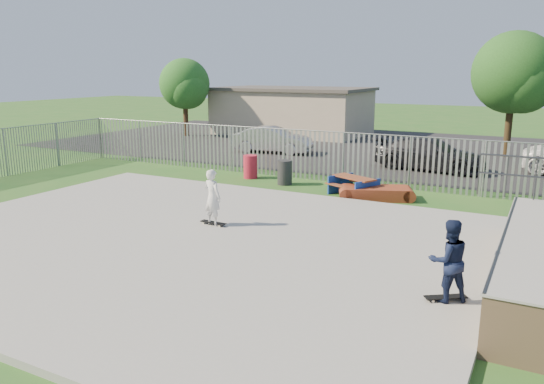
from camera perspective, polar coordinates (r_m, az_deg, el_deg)
The scene contains 17 objects.
ground at distance 14.03m, azimuth -9.44°, elevation -5.35°, with size 120.00×120.00×0.00m, color #296021.
concrete_slab at distance 14.00m, azimuth -9.46°, elevation -5.06°, with size 15.00×12.00×0.15m, color #999994.
fence at distance 17.07m, azimuth 2.48°, elevation 1.59°, with size 26.04×16.02×2.00m.
picnic_table at distance 19.08m, azimuth 8.78°, elevation 0.65°, with size 2.00×1.86×0.67m.
funbox at distance 18.69m, azimuth 11.15°, elevation -0.12°, with size 2.37×1.79×0.43m.
trash_bin_red at distance 21.90m, azimuth -2.34°, elevation 2.74°, with size 0.57×0.57×0.95m, color #B51B33.
trash_bin_grey at distance 20.65m, azimuth 1.38°, elevation 2.11°, with size 0.57×0.57×0.95m, color #252528.
parking_lot at distance 30.95m, azimuth 12.36°, elevation 4.59°, with size 40.00×18.00×0.02m, color black.
car_silver at distance 28.58m, azimuth 0.09°, elevation 5.64°, with size 1.48×4.23×1.39m, color #B7B7BC.
car_dark at distance 24.62m, azimuth 16.64°, elevation 3.95°, with size 2.00×4.92×1.43m, color black.
building at distance 37.33m, azimuth 2.18°, elevation 8.74°, with size 10.40×6.40×3.20m.
tree_left at distance 36.37m, azimuth -9.39°, elevation 11.39°, with size 3.34×3.34×5.15m.
tree_mid at distance 29.61m, azimuth 24.56°, elevation 11.58°, with size 4.08×4.08×6.29m.
skateboard_a at distance 10.66m, azimuth 18.17°, elevation -10.80°, with size 0.77×0.62×0.08m.
skateboard_b at distance 14.92m, azimuth -6.35°, elevation -3.37°, with size 0.81×0.25×0.08m.
skater_navy at distance 10.39m, azimuth 18.46°, elevation -7.00°, with size 0.77×0.60×1.58m, color #121B39.
skater_white at distance 14.73m, azimuth -6.42°, elevation -0.57°, with size 0.57×0.38×1.58m, color white.
Camera 1 is at (8.17, -10.53, 4.37)m, focal length 35.00 mm.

